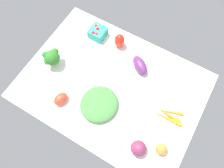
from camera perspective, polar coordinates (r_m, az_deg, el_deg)
tablecloth at (r=130.41cm, az=0.00°, el=-0.53°), size 104.00×76.00×2.00cm
eggplant at (r=132.57cm, az=7.26°, el=4.86°), size 14.73×13.16×6.77cm
leafy_greens_clump at (r=123.06cm, az=-3.27°, el=-5.24°), size 22.04×22.99×4.75cm
berry_basket at (r=144.51cm, az=-3.74°, el=13.15°), size 9.82×9.82×7.17cm
carrot_bunch at (r=126.13cm, az=14.38°, el=-7.80°), size 16.72×9.28×2.74cm
broccoli_head at (r=134.51cm, az=-15.38°, el=6.60°), size 10.10×11.24×11.78cm
red_onion_center at (r=116.59cm, az=6.86°, el=-16.20°), size 8.26×8.26×8.26cm
bell_pepper_red at (r=138.63cm, az=1.94°, el=11.15°), size 6.66×6.66×10.23cm
heirloom_tomato_orange at (r=119.53cm, az=12.67°, el=-16.13°), size 6.13×6.13×6.13cm
roma_tomato at (r=126.57cm, az=-13.16°, el=-3.74°), size 7.70×9.72×5.96cm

